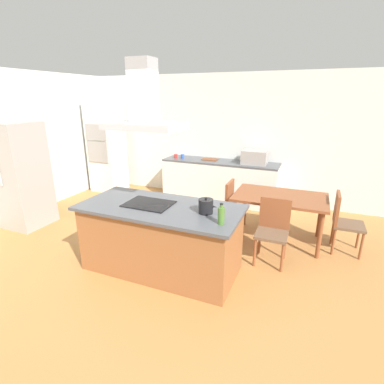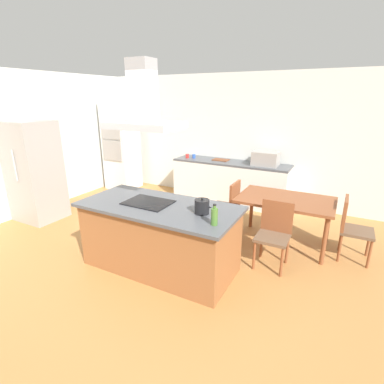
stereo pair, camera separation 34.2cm
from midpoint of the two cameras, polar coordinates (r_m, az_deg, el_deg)
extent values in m
plane|color=#AD753D|center=(5.30, 0.00, -6.54)|extent=(16.00, 16.00, 0.00)
cube|color=silver|center=(6.53, 6.02, 10.44)|extent=(7.20, 0.10, 2.70)
cube|color=silver|center=(6.67, -30.78, 8.18)|extent=(0.10, 8.80, 2.70)
cube|color=#995B33|center=(3.91, -8.59, -9.22)|extent=(1.98, 0.88, 0.86)
cube|color=#4C4F54|center=(3.73, -8.91, -3.06)|extent=(2.08, 0.98, 0.04)
cube|color=black|center=(3.80, -11.04, -2.33)|extent=(0.60, 0.44, 0.01)
cylinder|color=black|center=(3.43, -0.13, -2.85)|extent=(0.18, 0.18, 0.17)
sphere|color=black|center=(3.40, -0.13, -1.31)|extent=(0.03, 0.03, 0.03)
cone|color=black|center=(3.39, 1.55, -2.96)|extent=(0.06, 0.03, 0.04)
cylinder|color=#47722D|center=(3.14, 2.64, -4.75)|extent=(0.07, 0.07, 0.19)
cylinder|color=#47722D|center=(3.10, 2.67, -2.84)|extent=(0.03, 0.03, 0.04)
cylinder|color=black|center=(3.09, 2.68, -2.41)|extent=(0.04, 0.04, 0.01)
cube|color=silver|center=(6.40, 3.87, 1.93)|extent=(2.49, 0.62, 0.86)
cube|color=#4C4F54|center=(6.29, 3.95, 5.86)|extent=(2.49, 0.62, 0.04)
cube|color=#9E9993|center=(6.07, 10.62, 6.69)|extent=(0.50, 0.38, 0.28)
cylinder|color=red|center=(6.60, -4.68, 7.01)|extent=(0.08, 0.08, 0.09)
cylinder|color=#2D56B2|center=(6.58, -3.36, 6.99)|extent=(0.08, 0.08, 0.09)
cube|color=brown|center=(6.41, 1.98, 6.40)|extent=(0.34, 0.24, 0.02)
cube|color=silver|center=(7.43, -17.72, 8.68)|extent=(0.70, 0.64, 2.20)
cube|color=#9E9993|center=(7.13, -19.71, 10.97)|extent=(0.56, 0.02, 0.36)
cube|color=#9E9993|center=(7.20, -19.33, 7.42)|extent=(0.56, 0.02, 0.48)
cube|color=#9E9993|center=(6.00, -32.19, 2.76)|extent=(0.80, 0.70, 1.82)
cube|color=brown|center=(4.68, 14.92, -0.98)|extent=(1.40, 0.90, 0.04)
cylinder|color=brown|center=(4.59, 6.16, -5.86)|extent=(0.06, 0.06, 0.71)
cylinder|color=brown|center=(4.44, 21.80, -7.98)|extent=(0.06, 0.06, 0.71)
cylinder|color=brown|center=(5.25, 8.49, -2.79)|extent=(0.06, 0.06, 0.71)
cylinder|color=brown|center=(5.13, 22.06, -4.52)|extent=(0.06, 0.06, 0.71)
cube|color=brown|center=(4.10, 13.03, -8.14)|extent=(0.42, 0.42, 0.04)
cube|color=brown|center=(4.18, 13.73, -4.09)|extent=(0.42, 0.04, 0.44)
cylinder|color=brown|center=(4.03, 14.91, -12.44)|extent=(0.04, 0.04, 0.41)
cylinder|color=brown|center=(4.08, 9.81, -11.67)|extent=(0.04, 0.04, 0.41)
cylinder|color=brown|center=(4.34, 15.62, -10.14)|extent=(0.04, 0.04, 0.41)
cylinder|color=brown|center=(4.39, 10.91, -9.46)|extent=(0.04, 0.04, 0.41)
cube|color=brown|center=(4.78, 26.60, -5.83)|extent=(0.42, 0.42, 0.04)
cube|color=brown|center=(4.68, 24.70, -2.87)|extent=(0.04, 0.42, 0.44)
cylinder|color=brown|center=(5.05, 28.18, -7.61)|extent=(0.04, 0.04, 0.41)
cylinder|color=brown|center=(4.72, 28.51, -9.41)|extent=(0.04, 0.04, 0.41)
cylinder|color=brown|center=(5.01, 24.09, -7.16)|extent=(0.04, 0.04, 0.41)
cylinder|color=brown|center=(4.69, 24.12, -8.95)|extent=(0.04, 0.04, 0.41)
cube|color=brown|center=(4.99, 3.23, -2.82)|extent=(0.42, 0.42, 0.04)
cube|color=brown|center=(4.86, 5.40, -0.47)|extent=(0.04, 0.42, 0.44)
cylinder|color=brown|center=(4.98, 0.53, -5.64)|extent=(0.04, 0.04, 0.41)
cylinder|color=brown|center=(5.29, 2.00, -4.18)|extent=(0.04, 0.04, 0.41)
cylinder|color=brown|center=(4.87, 4.48, -6.28)|extent=(0.04, 0.04, 0.41)
cylinder|color=brown|center=(5.19, 5.74, -4.74)|extent=(0.04, 0.04, 0.41)
cube|color=#ADADB2|center=(3.58, -12.00, 12.57)|extent=(0.90, 0.55, 0.08)
cube|color=#ADADB2|center=(3.57, -12.43, 18.80)|extent=(0.28, 0.24, 0.70)
camera|label=1|loc=(0.17, -92.52, -0.82)|focal=27.20mm
camera|label=2|loc=(0.17, 87.48, 0.82)|focal=27.20mm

